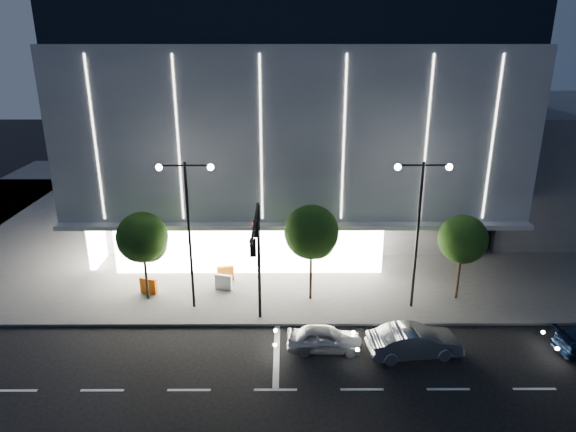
% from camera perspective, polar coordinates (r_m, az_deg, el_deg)
% --- Properties ---
extents(ground, '(160.00, 160.00, 0.00)m').
position_cam_1_polar(ground, '(26.32, -5.88, -16.65)').
color(ground, black).
rests_on(ground, ground).
extents(sidewalk_museum, '(70.00, 40.00, 0.15)m').
position_cam_1_polar(sidewalk_museum, '(47.78, 2.76, 0.60)').
color(sidewalk_museum, '#474747').
rests_on(sidewalk_museum, ground).
extents(museum, '(30.00, 25.80, 18.00)m').
position_cam_1_polar(museum, '(43.92, 0.38, 11.31)').
color(museum, '#4C4C51').
rests_on(museum, ground).
extents(annex_building, '(16.00, 20.00, 10.00)m').
position_cam_1_polar(annex_building, '(51.99, 26.77, 5.72)').
color(annex_building, '#4C4C51').
rests_on(annex_building, ground).
extents(traffic_mast, '(0.33, 5.89, 7.07)m').
position_cam_1_polar(traffic_mast, '(26.67, -3.45, -3.64)').
color(traffic_mast, black).
rests_on(traffic_mast, ground).
extents(street_lamp_west, '(3.16, 0.36, 9.00)m').
position_cam_1_polar(street_lamp_west, '(29.30, -11.05, 0.12)').
color(street_lamp_west, black).
rests_on(street_lamp_west, ground).
extents(street_lamp_east, '(3.16, 0.36, 9.00)m').
position_cam_1_polar(street_lamp_east, '(29.75, 14.38, 0.16)').
color(street_lamp_east, black).
rests_on(street_lamp_east, ground).
extents(tree_left, '(3.02, 3.02, 5.72)m').
position_cam_1_polar(tree_left, '(31.57, -15.81, -2.58)').
color(tree_left, black).
rests_on(tree_left, ground).
extents(tree_mid, '(3.25, 3.25, 6.15)m').
position_cam_1_polar(tree_mid, '(30.34, 2.66, -2.11)').
color(tree_mid, black).
rests_on(tree_mid, ground).
extents(tree_right, '(2.91, 2.91, 5.51)m').
position_cam_1_polar(tree_right, '(32.24, 18.85, -2.72)').
color(tree_right, black).
rests_on(tree_right, ground).
extents(car_lead, '(3.98, 1.72, 1.34)m').
position_cam_1_polar(car_lead, '(27.31, 4.11, -13.41)').
color(car_lead, '#B4B7BC').
rests_on(car_lead, ground).
extents(car_second, '(4.91, 2.24, 1.56)m').
position_cam_1_polar(car_second, '(27.55, 13.84, -13.41)').
color(car_second, '#A4A7AC').
rests_on(car_second, ground).
extents(barrier_a, '(1.12, 0.59, 1.00)m').
position_cam_1_polar(barrier_a, '(33.59, -15.24, -7.48)').
color(barrier_a, orange).
rests_on(barrier_a, sidewalk_museum).
extents(barrier_c, '(1.13, 0.43, 1.00)m').
position_cam_1_polar(barrier_c, '(34.25, -6.96, -6.35)').
color(barrier_c, orange).
rests_on(barrier_c, sidewalk_museum).
extents(barrier_d, '(1.13, 0.52, 1.00)m').
position_cam_1_polar(barrier_d, '(33.13, -7.17, -7.30)').
color(barrier_d, white).
rests_on(barrier_d, sidewalk_museum).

